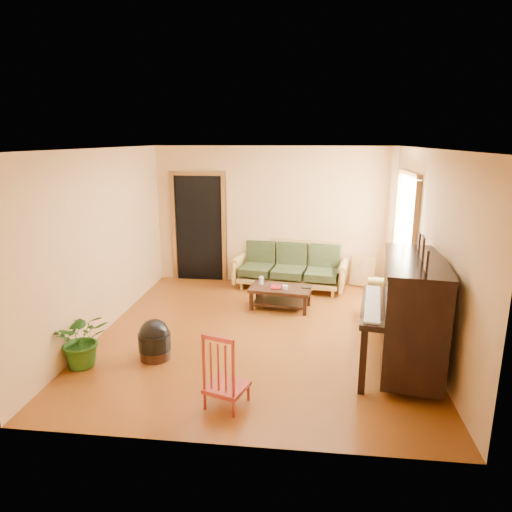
# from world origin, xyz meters

# --- Properties ---
(floor) EXTENTS (5.00, 5.00, 0.00)m
(floor) POSITION_xyz_m (0.00, 0.00, 0.00)
(floor) COLOR #5D2C0C
(floor) RESTS_ON ground
(doorway) EXTENTS (1.08, 0.16, 2.05)m
(doorway) POSITION_xyz_m (-1.45, 2.48, 1.02)
(doorway) COLOR black
(doorway) RESTS_ON floor
(window) EXTENTS (0.12, 1.36, 1.46)m
(window) POSITION_xyz_m (2.21, 1.30, 1.50)
(window) COLOR white
(window) RESTS_ON right_wall
(sofa) EXTENTS (2.14, 1.14, 0.87)m
(sofa) POSITION_xyz_m (0.34, 2.10, 0.44)
(sofa) COLOR #A7833D
(sofa) RESTS_ON floor
(coffee_table) EXTENTS (1.05, 0.67, 0.36)m
(coffee_table) POSITION_xyz_m (0.24, 1.05, 0.18)
(coffee_table) COLOR black
(coffee_table) RESTS_ON floor
(armchair) EXTENTS (0.88, 0.91, 0.84)m
(armchair) POSITION_xyz_m (1.92, 0.68, 0.42)
(armchair) COLOR #A7833D
(armchair) RESTS_ON floor
(piano) EXTENTS (1.14, 1.69, 1.39)m
(piano) POSITION_xyz_m (1.91, -0.86, 0.70)
(piano) COLOR black
(piano) RESTS_ON floor
(footstool) EXTENTS (0.52, 0.52, 0.39)m
(footstool) POSITION_xyz_m (-1.23, -0.92, 0.20)
(footstool) COLOR black
(footstool) RESTS_ON floor
(red_chair) EXTENTS (0.51, 0.53, 0.84)m
(red_chair) POSITION_xyz_m (-0.13, -1.85, 0.42)
(red_chair) COLOR maroon
(red_chair) RESTS_ON floor
(leaning_frame) EXTENTS (0.46, 0.28, 0.61)m
(leaning_frame) POSITION_xyz_m (1.71, 2.35, 0.30)
(leaning_frame) COLOR gold
(leaning_frame) RESTS_ON floor
(ceramic_crock) EXTENTS (0.21, 0.21, 0.23)m
(ceramic_crock) POSITION_xyz_m (1.92, 2.26, 0.11)
(ceramic_crock) COLOR #33499B
(ceramic_crock) RESTS_ON floor
(potted_plant) EXTENTS (0.81, 0.76, 0.71)m
(potted_plant) POSITION_xyz_m (-2.04, -1.21, 0.35)
(potted_plant) COLOR #255819
(potted_plant) RESTS_ON floor
(book) EXTENTS (0.15, 0.21, 0.02)m
(book) POSITION_xyz_m (0.09, 1.02, 0.37)
(book) COLOR maroon
(book) RESTS_ON coffee_table
(candle) EXTENTS (0.08, 0.08, 0.13)m
(candle) POSITION_xyz_m (-0.09, 1.20, 0.42)
(candle) COLOR silver
(candle) RESTS_ON coffee_table
(glass_jar) EXTENTS (0.11, 0.11, 0.06)m
(glass_jar) POSITION_xyz_m (0.32, 0.97, 0.39)
(glass_jar) COLOR white
(glass_jar) RESTS_ON coffee_table
(remote) EXTENTS (0.15, 0.05, 0.02)m
(remote) POSITION_xyz_m (0.66, 1.05, 0.37)
(remote) COLOR black
(remote) RESTS_ON coffee_table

